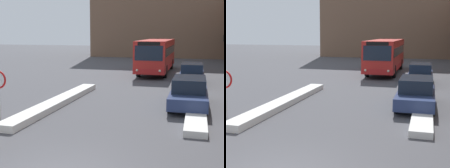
# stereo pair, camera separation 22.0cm
# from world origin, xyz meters

# --- Properties ---
(building_backdrop_far) EXTENTS (26.00, 8.00, 17.74)m
(building_backdrop_far) POSITION_xyz_m (0.00, 44.11, 8.87)
(building_backdrop_far) COLOR brown
(building_backdrop_far) RESTS_ON ground_plane
(snow_bank_left) EXTENTS (0.90, 10.08, 0.32)m
(snow_bank_left) POSITION_xyz_m (-3.60, 7.93, 0.16)
(snow_bank_left) COLOR silver
(snow_bank_left) RESTS_ON ground_plane
(snow_bank_right) EXTENTS (0.90, 8.87, 0.27)m
(snow_bank_right) POSITION_xyz_m (3.60, 8.65, 0.14)
(snow_bank_right) COLOR silver
(snow_bank_right) RESTS_ON ground_plane
(city_bus) EXTENTS (2.61, 10.46, 3.15)m
(city_bus) POSITION_xyz_m (-0.22, 22.81, 1.73)
(city_bus) COLOR red
(city_bus) RESTS_ON ground_plane
(parked_car_front) EXTENTS (1.90, 4.72, 1.55)m
(parked_car_front) POSITION_xyz_m (3.20, 9.29, 0.77)
(parked_car_front) COLOR navy
(parked_car_front) RESTS_ON ground_plane
(parked_car_middle) EXTENTS (1.81, 4.74, 1.54)m
(parked_car_middle) POSITION_xyz_m (3.20, 17.04, 0.77)
(parked_car_middle) COLOR navy
(parked_car_middle) RESTS_ON ground_plane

